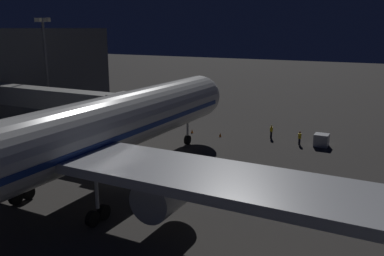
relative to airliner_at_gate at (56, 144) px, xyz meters
name	(u,v)px	position (x,y,z in m)	size (l,w,h in m)	color
ground_plane	(128,175)	(0.00, -9.23, -5.68)	(320.00, 320.00, 0.00)	#383533
airliner_at_gate	(56,144)	(0.00, 0.00, 0.00)	(50.20, 57.28, 20.10)	silver
jet_bridge	(67,101)	(13.21, -14.84, 0.12)	(24.93, 3.40, 7.33)	#9E9E99
apron_floodlight_mast	(46,62)	(25.50, -23.33, 3.82)	(2.90, 0.50, 16.17)	#59595E
baggage_container_near_belt	(321,140)	(-15.49, -29.27, -4.88)	(1.74, 1.69, 1.58)	#B7BABF
ground_crew_near_nose_gear	(300,137)	(-12.87, -28.65, -4.70)	(0.40, 0.40, 1.78)	black
ground_crew_marshaller_fwd	(271,131)	(-8.70, -30.03, -4.65)	(0.40, 0.40, 1.85)	black
traffic_cone_nose_port	(220,135)	(-2.20, -27.60, -5.40)	(0.36, 0.36, 0.55)	orange
traffic_cone_nose_starboard	(192,131)	(2.20, -27.60, -5.40)	(0.36, 0.36, 0.55)	orange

